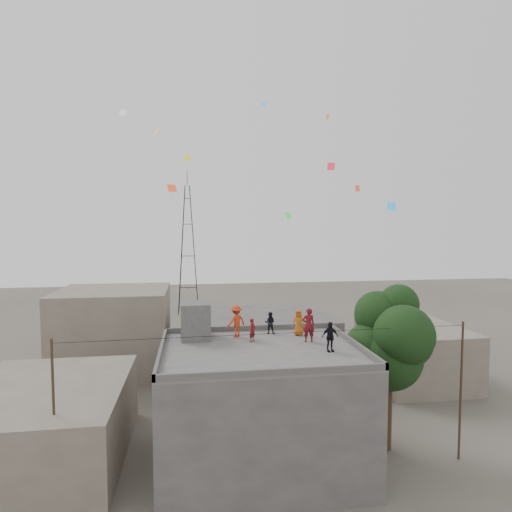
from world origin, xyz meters
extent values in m
plane|color=#4D483F|center=(0.00, 0.00, 0.00)|extent=(140.00, 140.00, 0.00)
cube|color=#474542|center=(0.00, 0.00, 3.00)|extent=(10.00, 8.00, 6.00)
cube|color=#575451|center=(0.00, 0.00, 6.05)|extent=(10.00, 8.00, 0.10)
cube|color=#474542|center=(0.00, 3.92, 6.25)|extent=(10.00, 0.15, 0.30)
cube|color=#474542|center=(0.00, -3.92, 6.25)|extent=(10.00, 0.15, 0.30)
cube|color=#474542|center=(4.92, 0.00, 6.25)|extent=(0.15, 8.00, 0.30)
cube|color=#474542|center=(-4.92, 0.00, 6.25)|extent=(0.15, 8.00, 0.30)
cube|color=#474542|center=(-3.20, 2.60, 7.10)|extent=(1.60, 1.80, 2.00)
cube|color=#695F53|center=(-11.00, 2.00, 2.00)|extent=(8.00, 10.00, 4.00)
cube|color=#474542|center=(2.00, 14.00, 2.50)|extent=(12.00, 9.00, 5.00)
cube|color=#695F53|center=(-10.00, 16.00, 3.50)|extent=(9.00, 8.00, 7.00)
cube|color=#695F53|center=(14.00, 10.00, 2.20)|extent=(7.00, 8.00, 4.40)
cylinder|color=black|center=(7.20, 0.50, 2.00)|extent=(0.44, 0.44, 4.00)
cylinder|color=black|center=(7.35, 0.60, 3.60)|extent=(0.64, 0.91, 2.14)
sphere|color=black|center=(7.20, 0.50, 5.20)|extent=(3.60, 3.60, 3.60)
sphere|color=black|center=(8.30, 0.80, 6.00)|extent=(3.00, 3.00, 3.00)
sphere|color=black|center=(6.30, 1.00, 5.60)|extent=(2.80, 2.80, 2.80)
sphere|color=black|center=(7.60, -0.30, 6.60)|extent=(3.20, 3.20, 3.20)
sphere|color=black|center=(6.90, 1.40, 7.40)|extent=(2.60, 2.60, 2.60)
sphere|color=black|center=(8.00, 1.10, 8.00)|extent=(2.20, 2.20, 2.20)
cylinder|color=black|center=(-9.50, -1.50, 3.70)|extent=(0.12, 0.12, 7.40)
cylinder|color=black|center=(10.50, -1.00, 3.70)|extent=(0.12, 0.12, 7.40)
cylinder|color=black|center=(0.50, -1.25, 7.20)|extent=(20.00, 0.52, 0.02)
cylinder|color=black|center=(-4.85, 39.15, 9.00)|extent=(1.27, 1.27, 18.01)
cylinder|color=black|center=(-3.15, 39.15, 9.00)|extent=(1.27, 1.27, 18.01)
cylinder|color=black|center=(-3.15, 40.85, 9.00)|extent=(1.27, 1.27, 18.01)
cylinder|color=black|center=(-4.85, 40.85, 9.00)|extent=(1.27, 1.27, 18.01)
cube|color=black|center=(-4.00, 40.00, 3.60)|extent=(2.36, 0.08, 0.08)
cube|color=black|center=(-4.00, 40.00, 3.60)|extent=(0.08, 2.36, 0.08)
cube|color=black|center=(-4.00, 40.00, 8.10)|extent=(1.81, 0.08, 0.08)
cube|color=black|center=(-4.00, 40.00, 8.10)|extent=(0.08, 1.81, 0.08)
cube|color=black|center=(-4.00, 40.00, 12.60)|extent=(1.26, 0.08, 0.08)
cube|color=black|center=(-4.00, 40.00, 12.60)|extent=(0.08, 1.26, 0.08)
cube|color=black|center=(-4.00, 40.00, 16.20)|extent=(0.82, 0.08, 0.08)
cube|color=black|center=(-4.00, 40.00, 16.20)|extent=(0.08, 0.82, 0.08)
cylinder|color=black|center=(-4.00, 40.00, 19.00)|extent=(0.08, 0.08, 2.00)
imported|color=maroon|center=(2.80, 0.98, 7.01)|extent=(0.68, 0.46, 1.83)
imported|color=#BF5E15|center=(2.61, 2.40, 6.84)|extent=(0.85, 0.75, 1.47)
imported|color=black|center=(1.06, 3.05, 6.73)|extent=(0.73, 0.64, 1.26)
imported|color=black|center=(3.36, -0.93, 6.85)|extent=(0.92, 0.48, 1.49)
imported|color=red|center=(-0.95, 2.58, 6.99)|extent=(1.33, 1.13, 1.78)
imported|color=maroon|center=(-0.18, 1.47, 6.73)|extent=(0.52, 0.55, 1.26)
plane|color=#EE4319|center=(-4.53, 5.36, 14.61)|extent=(0.62, 0.50, 0.47)
plane|color=#FF2844|center=(5.83, 6.68, 16.28)|extent=(0.50, 0.21, 0.48)
plane|color=yellow|center=(-3.68, 13.27, 17.67)|extent=(0.49, 0.31, 0.41)
plane|color=#2999EC|center=(9.21, 4.76, 13.60)|extent=(0.57, 0.34, 0.51)
plane|color=silver|center=(-8.03, 10.24, 20.19)|extent=(0.48, 0.22, 0.43)
plane|color=orange|center=(7.21, 11.85, 20.87)|extent=(0.38, 0.35, 0.38)
plane|color=green|center=(2.63, 5.28, 12.97)|extent=(0.52, 0.46, 0.42)
plane|color=#C7432E|center=(8.40, 8.45, 15.03)|extent=(0.24, 0.46, 0.45)
plane|color=orange|center=(-5.28, 3.70, 17.56)|extent=(0.40, 0.52, 0.42)
plane|color=#4FC1ED|center=(2.73, 15.23, 22.57)|extent=(0.42, 0.30, 0.40)
camera|label=1|loc=(-3.34, -21.01, 12.33)|focal=30.00mm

